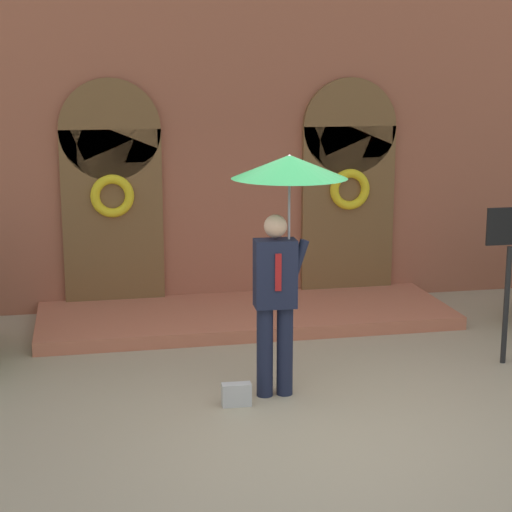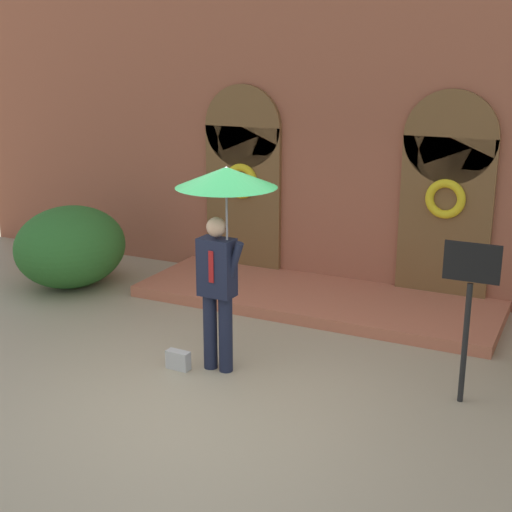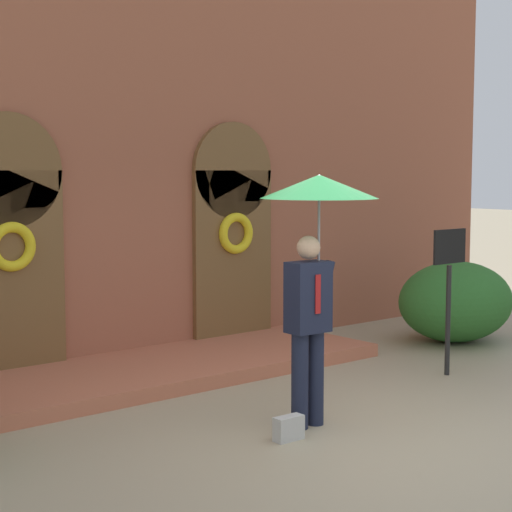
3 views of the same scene
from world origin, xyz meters
TOP-DOWN VIEW (x-y plane):
  - ground_plane at (0.00, 0.00)m, footprint 80.00×80.00m
  - building_facade at (-0.00, 4.15)m, footprint 14.00×2.30m
  - person_with_umbrella at (-0.10, 0.51)m, footprint 1.10×1.10m
  - handbag at (-0.62, 0.31)m, footprint 0.28×0.13m
  - sign_post at (2.46, 0.94)m, footprint 0.56×0.06m
  - shrub_left at (-3.73, 2.20)m, footprint 1.60×1.81m

SIDE VIEW (x-z plane):
  - ground_plane at x=0.00m, z-range 0.00..0.00m
  - handbag at x=-0.62m, z-range 0.00..0.22m
  - shrub_left at x=-3.73m, z-range 0.00..1.25m
  - sign_post at x=2.46m, z-range 0.30..2.02m
  - person_with_umbrella at x=-0.10m, z-range 0.73..3.09m
  - building_facade at x=0.00m, z-range -0.12..5.48m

